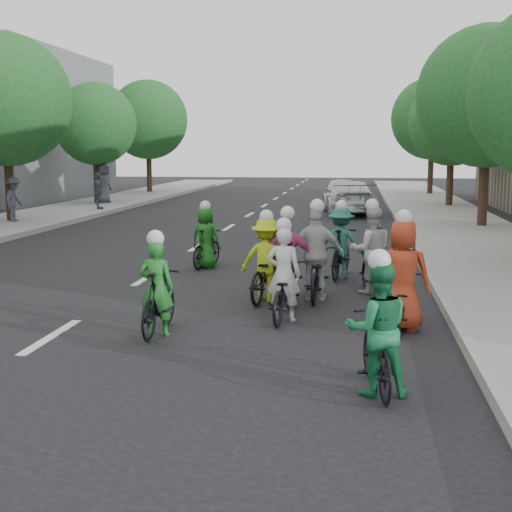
% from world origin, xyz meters
% --- Properties ---
extents(ground, '(120.00, 120.00, 0.00)m').
position_xyz_m(ground, '(0.00, 0.00, 0.00)').
color(ground, black).
rests_on(ground, ground).
extents(curb_left, '(0.18, 80.00, 0.18)m').
position_xyz_m(curb_left, '(-6.05, 10.00, 0.09)').
color(curb_left, '#999993').
rests_on(curb_left, ground).
extents(sidewalk_right, '(4.00, 80.00, 0.15)m').
position_xyz_m(sidewalk_right, '(8.00, 10.00, 0.07)').
color(sidewalk_right, gray).
rests_on(sidewalk_right, ground).
extents(curb_right, '(0.18, 80.00, 0.18)m').
position_xyz_m(curb_right, '(6.05, 10.00, 0.09)').
color(curb_right, '#999993').
rests_on(curb_right, ground).
extents(tree_l_3, '(4.80, 4.80, 6.93)m').
position_xyz_m(tree_l_3, '(-8.20, 15.00, 4.52)').
color(tree_l_3, black).
rests_on(tree_l_3, ground).
extents(tree_l_4, '(4.00, 4.00, 5.97)m').
position_xyz_m(tree_l_4, '(-8.20, 24.00, 3.96)').
color(tree_l_4, black).
rests_on(tree_l_4, ground).
extents(tree_l_5, '(4.80, 4.80, 6.93)m').
position_xyz_m(tree_l_5, '(-8.20, 33.00, 4.52)').
color(tree_l_5, black).
rests_on(tree_l_5, ground).
extents(tree_r_1, '(4.80, 4.80, 6.93)m').
position_xyz_m(tree_r_1, '(8.80, 15.60, 4.52)').
color(tree_r_1, black).
rests_on(tree_r_1, ground).
extents(tree_r_2, '(4.00, 4.00, 5.97)m').
position_xyz_m(tree_r_2, '(8.80, 24.60, 3.96)').
color(tree_r_2, black).
rests_on(tree_r_2, ground).
extents(tree_r_3, '(4.80, 4.80, 6.93)m').
position_xyz_m(tree_r_3, '(8.80, 33.60, 4.52)').
color(tree_r_3, black).
rests_on(tree_r_3, ground).
extents(cyclist_0, '(0.76, 1.78, 1.69)m').
position_xyz_m(cyclist_0, '(3.33, 1.57, 0.55)').
color(cyclist_0, black).
rests_on(cyclist_0, ground).
extents(cyclist_1, '(0.83, 1.63, 1.68)m').
position_xyz_m(cyclist_1, '(4.74, -1.82, 0.63)').
color(cyclist_1, black).
rests_on(cyclist_1, ground).
extents(cyclist_2, '(1.08, 1.97, 1.69)m').
position_xyz_m(cyclist_2, '(2.86, 3.04, 0.62)').
color(cyclist_2, black).
rests_on(cyclist_2, ground).
extents(cyclist_3, '(0.99, 1.97, 1.76)m').
position_xyz_m(cyclist_3, '(3.24, 3.06, 0.66)').
color(cyclist_3, black).
rests_on(cyclist_3, ground).
extents(cyclist_4, '(0.91, 1.61, 1.87)m').
position_xyz_m(cyclist_4, '(5.20, 1.18, 0.66)').
color(cyclist_4, black).
rests_on(cyclist_4, ground).
extents(cyclist_5, '(0.54, 1.64, 1.60)m').
position_xyz_m(cyclist_5, '(1.54, 0.39, 0.57)').
color(cyclist_5, black).
rests_on(cyclist_5, ground).
extents(cyclist_6, '(0.92, 1.73, 1.84)m').
position_xyz_m(cyclist_6, '(4.78, 4.00, 0.66)').
color(cyclist_6, black).
rests_on(cyclist_6, ground).
extents(cyclist_7, '(1.08, 1.87, 1.70)m').
position_xyz_m(cyclist_7, '(4.17, 5.51, 0.66)').
color(cyclist_7, black).
rests_on(cyclist_7, ground).
extents(cyclist_8, '(1.03, 1.79, 1.88)m').
position_xyz_m(cyclist_8, '(3.77, 3.22, 0.64)').
color(cyclist_8, black).
rests_on(cyclist_8, ground).
extents(cyclist_9, '(0.78, 1.58, 1.59)m').
position_xyz_m(cyclist_9, '(1.00, 6.45, 0.59)').
color(cyclist_9, black).
rests_on(cyclist_9, ground).
extents(follow_car_lead, '(2.52, 5.11, 1.43)m').
position_xyz_m(follow_car_lead, '(4.17, 20.94, 0.72)').
color(follow_car_lead, silver).
rests_on(follow_car_lead, ground).
extents(follow_car_trail, '(1.93, 4.03, 1.33)m').
position_xyz_m(follow_car_trail, '(3.78, 26.87, 0.66)').
color(follow_car_trail, white).
rests_on(follow_car_trail, ground).
extents(spectator_0, '(0.65, 1.07, 1.62)m').
position_xyz_m(spectator_0, '(-7.88, 14.64, 0.96)').
color(spectator_0, '#46444F').
rests_on(spectator_0, sidewalk_left).
extents(spectator_1, '(0.74, 1.01, 1.59)m').
position_xyz_m(spectator_1, '(-6.71, 20.14, 0.95)').
color(spectator_1, '#535661').
rests_on(spectator_1, sidewalk_left).
extents(spectator_2, '(0.78, 1.03, 1.88)m').
position_xyz_m(spectator_2, '(-7.77, 23.78, 1.09)').
color(spectator_2, '#464852').
rests_on(spectator_2, sidewalk_left).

